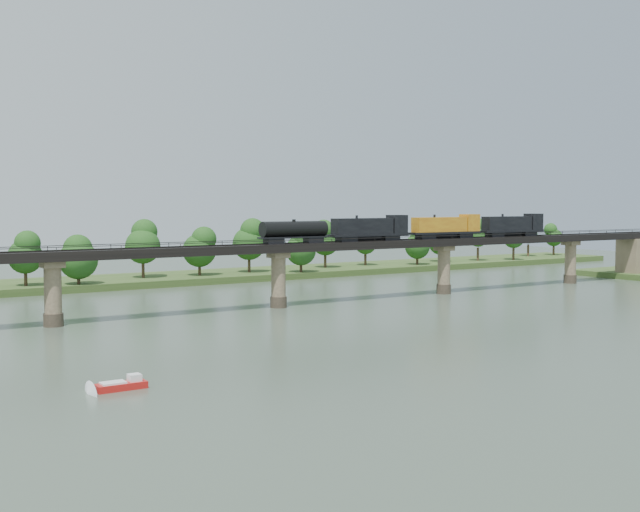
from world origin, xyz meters
TOP-DOWN VIEW (x-y plane):
  - ground at (0.00, 0.00)m, footprint 400.00×400.00m
  - far_bank at (0.00, 85.00)m, footprint 300.00×24.00m
  - bridge at (0.00, 30.00)m, footprint 236.00×30.00m
  - bridge_superstructure at (0.00, 30.00)m, footprint 220.00×4.90m
  - far_treeline at (-8.21, 80.52)m, footprint 289.06×17.54m
  - freight_train at (33.67, 30.00)m, footprint 72.64×2.83m
  - motorboat at (-45.94, -16.23)m, footprint 5.10×1.85m

SIDE VIEW (x-z plane):
  - ground at x=0.00m, z-range 0.00..0.00m
  - motorboat at x=-45.94m, z-range -0.22..1.20m
  - far_bank at x=0.00m, z-range 0.00..1.60m
  - bridge at x=0.00m, z-range -0.29..11.21m
  - far_treeline at x=-8.21m, z-range 2.03..15.63m
  - bridge_superstructure at x=0.00m, z-range 11.42..12.17m
  - freight_train at x=33.67m, z-range 11.39..16.39m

